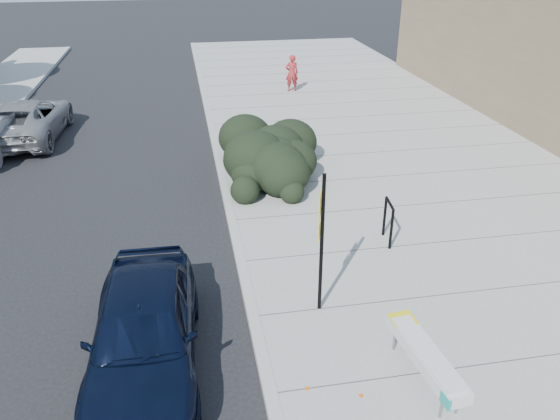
{
  "coord_description": "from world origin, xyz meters",
  "views": [
    {
      "loc": [
        -1.01,
        -8.34,
        6.67
      ],
      "look_at": [
        1.01,
        2.69,
        1.0
      ],
      "focal_mm": 35.0,
      "sensor_mm": 36.0,
      "label": 1
    }
  ],
  "objects_px": {
    "pedestrian": "(292,73)",
    "sedan_navy": "(144,329)",
    "bike_rack": "(388,218)",
    "suv_silver": "(27,119)",
    "bench": "(426,356)",
    "sign_post": "(321,237)"
  },
  "relations": [
    {
      "from": "bench",
      "to": "sign_post",
      "type": "distance_m",
      "value": 2.72
    },
    {
      "from": "pedestrian",
      "to": "bench",
      "type": "bearing_deg",
      "value": 86.39
    },
    {
      "from": "bench",
      "to": "bike_rack",
      "type": "height_order",
      "value": "bike_rack"
    },
    {
      "from": "bench",
      "to": "pedestrian",
      "type": "distance_m",
      "value": 18.61
    },
    {
      "from": "bike_rack",
      "to": "suv_silver",
      "type": "distance_m",
      "value": 14.03
    },
    {
      "from": "bench",
      "to": "suv_silver",
      "type": "bearing_deg",
      "value": 117.49
    },
    {
      "from": "bike_rack",
      "to": "pedestrian",
      "type": "relative_size",
      "value": 0.63
    },
    {
      "from": "suv_silver",
      "to": "pedestrian",
      "type": "distance_m",
      "value": 11.52
    },
    {
      "from": "bench",
      "to": "bike_rack",
      "type": "relative_size",
      "value": 2.03
    },
    {
      "from": "bench",
      "to": "pedestrian",
      "type": "relative_size",
      "value": 1.27
    },
    {
      "from": "bench",
      "to": "sedan_navy",
      "type": "bearing_deg",
      "value": 158.19
    },
    {
      "from": "sedan_navy",
      "to": "pedestrian",
      "type": "bearing_deg",
      "value": 72.48
    },
    {
      "from": "suv_silver",
      "to": "bench",
      "type": "bearing_deg",
      "value": 125.63
    },
    {
      "from": "bike_rack",
      "to": "sign_post",
      "type": "distance_m",
      "value": 3.29
    },
    {
      "from": "sedan_navy",
      "to": "suv_silver",
      "type": "bearing_deg",
      "value": 111.59
    },
    {
      "from": "bike_rack",
      "to": "suv_silver",
      "type": "xyz_separation_m",
      "value": [
        -10.07,
        9.77,
        -0.06
      ]
    },
    {
      "from": "sign_post",
      "to": "pedestrian",
      "type": "relative_size",
      "value": 1.73
    },
    {
      "from": "sedan_navy",
      "to": "suv_silver",
      "type": "xyz_separation_m",
      "value": [
        -4.62,
        12.83,
        -0.04
      ]
    },
    {
      "from": "bike_rack",
      "to": "pedestrian",
      "type": "height_order",
      "value": "pedestrian"
    },
    {
      "from": "bench",
      "to": "pedestrian",
      "type": "height_order",
      "value": "pedestrian"
    },
    {
      "from": "pedestrian",
      "to": "sedan_navy",
      "type": "bearing_deg",
      "value": 71.94
    },
    {
      "from": "bike_rack",
      "to": "pedestrian",
      "type": "bearing_deg",
      "value": 94.29
    }
  ]
}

